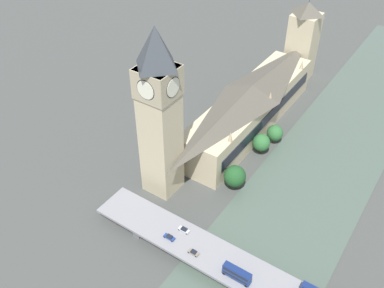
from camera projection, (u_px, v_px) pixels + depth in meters
name	position (u px, v px, depth m)	size (l,w,h in m)	color
ground_plane	(266.00, 142.00, 215.75)	(600.00, 600.00, 0.00)	#424442
river_water	(324.00, 165.00, 202.32)	(48.86, 360.00, 0.30)	#47564C
parliament_hall	(251.00, 106.00, 219.35)	(22.41, 102.67, 24.81)	#C1B28E
clock_tower	(159.00, 111.00, 165.90)	(14.63, 14.63, 75.48)	#C1B28E
victoria_tower	(302.00, 41.00, 253.04)	(15.28, 15.28, 51.18)	#C1B28E
road_bridge	(247.00, 275.00, 150.21)	(129.72, 15.89, 5.29)	slate
double_decker_bus_lead	(237.00, 274.00, 146.33)	(10.54, 2.65, 5.04)	navy
car_northbound_mid	(193.00, 252.00, 155.79)	(4.14, 1.92, 1.29)	slate
car_northbound_tail	(184.00, 230.00, 163.97)	(4.51, 1.87, 1.46)	silver
car_southbound_lead	(169.00, 237.00, 161.19)	(4.50, 1.83, 1.43)	navy
tree_embankment_near	(275.00, 133.00, 212.38)	(8.15, 8.15, 9.90)	brown
tree_embankment_mid	(261.00, 143.00, 205.44)	(8.54, 8.54, 10.66)	brown
tree_embankment_far	(235.00, 176.00, 186.28)	(9.77, 9.77, 11.72)	brown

